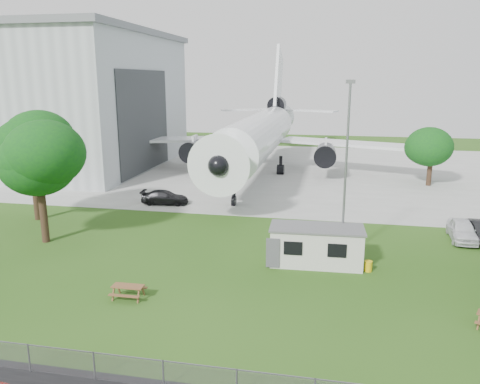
% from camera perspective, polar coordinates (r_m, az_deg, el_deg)
% --- Properties ---
extents(ground, '(160.00, 160.00, 0.00)m').
position_cam_1_polar(ground, '(28.76, -4.51, -11.45)').
color(ground, '#3B6220').
extents(concrete_apron, '(120.00, 46.00, 0.03)m').
position_cam_1_polar(concrete_apron, '(64.61, 4.55, 2.76)').
color(concrete_apron, '#B7B7B2').
rests_on(concrete_apron, ground).
extents(hangar, '(43.00, 31.00, 18.55)m').
position_cam_1_polar(hangar, '(75.98, -25.79, 10.24)').
color(hangar, '#B2B7BC').
rests_on(hangar, ground).
extents(airliner, '(46.36, 47.73, 17.69)m').
position_cam_1_polar(airliner, '(61.98, 2.56, 7.24)').
color(airliner, white).
rests_on(airliner, ground).
extents(site_cabin, '(6.80, 2.95, 2.62)m').
position_cam_1_polar(site_cabin, '(31.90, 9.30, -6.46)').
color(site_cabin, beige).
rests_on(site_cabin, ground).
extents(picnic_west, '(1.82, 1.53, 0.76)m').
position_cam_1_polar(picnic_west, '(28.09, -13.42, -12.45)').
color(picnic_west, brown).
rests_on(picnic_west, ground).
extents(lamp_mast, '(0.16, 0.16, 12.00)m').
position_cam_1_polar(lamp_mast, '(31.87, 12.74, 2.13)').
color(lamp_mast, slate).
rests_on(lamp_mast, ground).
extents(tree_west_big, '(7.18, 7.18, 10.26)m').
position_cam_1_polar(tree_west_big, '(44.07, -24.18, 5.26)').
color(tree_west_big, '#382619').
rests_on(tree_west_big, ground).
extents(tree_west_small, '(5.82, 5.82, 9.23)m').
position_cam_1_polar(tree_west_small, '(37.56, -23.41, 3.51)').
color(tree_west_small, '#382619').
rests_on(tree_west_small, ground).
extents(tree_far_apron, '(5.81, 5.81, 7.23)m').
position_cam_1_polar(tree_far_apron, '(58.21, 22.33, 4.87)').
color(tree_far_apron, '#382619').
rests_on(tree_far_apron, ground).
extents(car_ne_hatch, '(2.11, 4.69, 1.56)m').
position_cam_1_polar(car_ne_hatch, '(40.05, 25.46, -4.25)').
color(car_ne_hatch, white).
rests_on(car_ne_hatch, ground).
extents(car_apron_van, '(4.85, 2.37, 1.36)m').
position_cam_1_polar(car_apron_van, '(47.08, -9.15, -0.66)').
color(car_apron_van, black).
rests_on(car_apron_van, ground).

